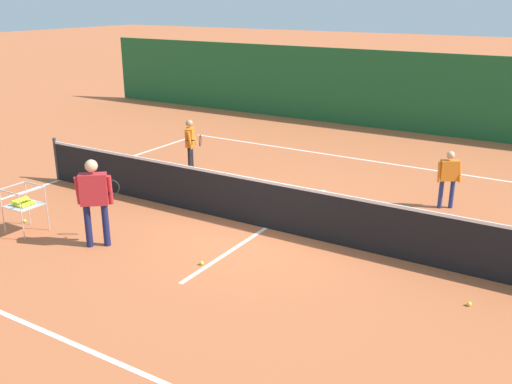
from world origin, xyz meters
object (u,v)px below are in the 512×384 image
(tennis_ball_1, at_px, (202,263))
(student_0, at_px, (190,140))
(student_1, at_px, (449,174))
(tennis_ball_2, at_px, (25,221))
(tennis_ball_4, at_px, (24,209))
(tennis_net, at_px, (266,204))
(ball_cart, at_px, (23,203))
(tennis_ball_3, at_px, (469,304))
(instructor, at_px, (94,195))

(tennis_ball_1, bearing_deg, student_0, 129.33)
(student_1, distance_m, tennis_ball_2, 8.72)
(tennis_ball_1, distance_m, tennis_ball_2, 4.17)
(student_0, bearing_deg, tennis_ball_4, -107.06)
(tennis_net, relative_size, student_1, 9.56)
(ball_cart, relative_size, tennis_ball_3, 13.22)
(student_0, xyz_separation_m, tennis_ball_4, (-1.27, -4.13, -0.77))
(tennis_net, height_order, tennis_ball_4, tennis_net)
(tennis_ball_1, relative_size, tennis_ball_4, 1.00)
(tennis_net, relative_size, student_0, 8.91)
(instructor, distance_m, tennis_ball_4, 2.89)
(tennis_ball_1, bearing_deg, instructor, -170.73)
(tennis_net, bearing_deg, tennis_ball_3, -13.88)
(tennis_ball_2, bearing_deg, ball_cart, -32.66)
(instructor, bearing_deg, tennis_ball_2, 179.49)
(tennis_ball_1, height_order, tennis_ball_3, same)
(tennis_net, relative_size, ball_cart, 13.27)
(tennis_net, bearing_deg, tennis_ball_4, -159.33)
(ball_cart, height_order, tennis_ball_4, ball_cart)
(student_1, height_order, tennis_ball_2, student_1)
(student_0, xyz_separation_m, tennis_ball_2, (-0.67, -4.56, -0.77))
(tennis_ball_3, bearing_deg, student_0, 156.61)
(student_1, bearing_deg, tennis_ball_4, -147.61)
(student_1, bearing_deg, tennis_ball_3, -71.33)
(tennis_net, distance_m, tennis_ball_1, 2.01)
(tennis_ball_2, relative_size, tennis_ball_3, 1.00)
(tennis_ball_3, bearing_deg, tennis_ball_2, -171.28)
(tennis_ball_1, distance_m, tennis_ball_3, 4.24)
(student_1, distance_m, ball_cart, 8.52)
(student_0, height_order, tennis_ball_1, student_0)
(instructor, height_order, ball_cart, instructor)
(instructor, distance_m, student_1, 7.14)
(ball_cart, xyz_separation_m, tennis_ball_1, (3.70, 0.61, -0.56))
(tennis_net, bearing_deg, instructor, -133.42)
(student_0, height_order, tennis_ball_2, student_0)
(student_1, xyz_separation_m, tennis_ball_1, (-2.80, -4.90, -0.71))
(ball_cart, bearing_deg, tennis_ball_1, 9.34)
(student_1, distance_m, tennis_ball_3, 4.23)
(instructor, xyz_separation_m, tennis_ball_3, (6.18, 1.29, -0.94))
(ball_cart, height_order, tennis_ball_2, ball_cart)
(instructor, height_order, student_0, instructor)
(tennis_net, height_order, tennis_ball_3, tennis_net)
(ball_cart, bearing_deg, tennis_net, 33.89)
(student_0, relative_size, tennis_ball_2, 19.68)
(tennis_net, distance_m, tennis_ball_4, 5.21)
(tennis_ball_2, bearing_deg, tennis_net, 27.99)
(ball_cart, xyz_separation_m, tennis_ball_4, (-1.05, 0.73, -0.56))
(instructor, xyz_separation_m, tennis_ball_4, (-2.70, 0.45, -0.94))
(instructor, relative_size, tennis_ball_3, 23.79)
(tennis_net, distance_m, student_0, 4.27)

